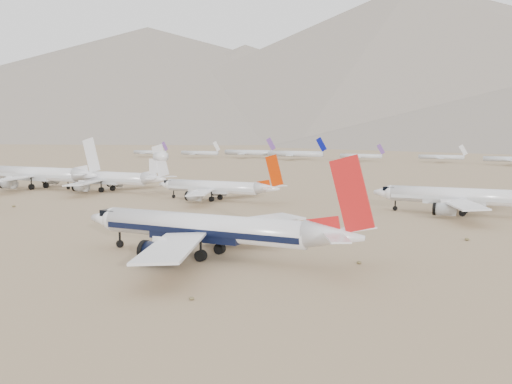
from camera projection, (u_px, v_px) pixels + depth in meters
ground at (225, 252)px, 102.86m from camera, size 7000.00×7000.00×0.00m
main_airliner at (214, 229)px, 97.50m from camera, size 51.77×50.57×18.27m
row2_gold_tail at (467, 197)px, 148.63m from camera, size 47.25×46.21×16.82m
row2_orange_tail at (217, 188)px, 179.40m from camera, size 42.12×41.20×15.02m
row2_white_trijet at (110, 178)px, 206.84m from camera, size 49.56×48.44×17.56m
row2_white_twin at (40, 174)px, 217.03m from camera, size 55.36×54.17×19.78m
distant_storage_row at (442, 157)px, 400.39m from camera, size 521.68×60.56×15.58m
desert_scrub at (9, 263)px, 93.18m from camera, size 219.83×121.67×0.63m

